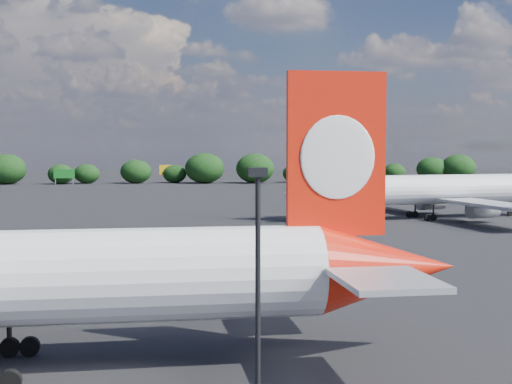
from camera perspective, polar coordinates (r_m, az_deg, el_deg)
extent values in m
plane|color=black|center=(97.63, -13.25, -2.98)|extent=(500.00, 500.00, 0.00)
cone|color=red|center=(38.52, 10.46, -6.00)|extent=(7.64, 4.86, 4.72)
cube|color=red|center=(37.13, 6.44, 3.04)|extent=(5.20, 0.57, 8.49)
ellipsoid|color=white|center=(36.86, 6.55, 2.78)|extent=(3.96, 0.27, 4.34)
ellipsoid|color=white|center=(37.41, 6.32, 2.79)|extent=(3.96, 0.27, 4.34)
cube|color=#A1A3A9|center=(33.02, 10.35, -6.95)|extent=(4.35, 5.74, 0.28)
cube|color=#A1A3A9|center=(42.82, 5.77, -4.47)|extent=(4.35, 5.74, 0.28)
cylinder|color=black|center=(35.20, -19.08, -14.11)|extent=(1.05, 0.44, 1.04)
cylinder|color=black|center=(40.49, -19.14, -10.44)|extent=(0.27, 0.27, 2.36)
cylinder|color=black|center=(40.72, -19.11, -11.66)|extent=(1.05, 0.44, 1.04)
cylinder|color=black|center=(40.55, -17.64, -11.69)|extent=(1.05, 0.44, 1.04)
cylinder|color=white|center=(112.93, 14.12, 0.21)|extent=(34.72, 9.91, 4.53)
cone|color=white|center=(103.76, 4.20, 0.01)|extent=(7.87, 5.62, 4.53)
cube|color=navy|center=(104.56, 5.61, 3.21)|extent=(4.99, 1.23, 8.16)
ellipsoid|color=red|center=(104.31, 5.66, 3.12)|extent=(3.79, 0.78, 4.17)
ellipsoid|color=red|center=(104.82, 5.55, 3.12)|extent=(3.79, 0.78, 4.17)
cube|color=#A1A3A9|center=(99.81, 6.20, 0.06)|extent=(4.89, 6.01, 0.27)
cube|color=#A1A3A9|center=(109.03, 4.15, 0.38)|extent=(4.89, 6.01, 0.27)
cube|color=#A1A3A9|center=(104.16, 18.30, -0.95)|extent=(8.68, 18.83, 0.50)
cube|color=#A1A3A9|center=(124.11, 12.03, -0.13)|extent=(8.68, 18.83, 0.50)
cylinder|color=#A1A3A9|center=(108.99, 17.69, -1.36)|extent=(4.86, 3.13, 2.45)
cube|color=#A1A3A9|center=(108.94, 17.70, -1.03)|extent=(2.01, 0.58, 1.09)
cylinder|color=#A1A3A9|center=(121.17, 13.81, -0.81)|extent=(4.86, 3.13, 2.45)
cube|color=#A1A3A9|center=(121.12, 13.81, -0.51)|extent=(2.01, 0.58, 1.09)
cylinder|color=black|center=(109.91, 14.01, -1.54)|extent=(0.29, 0.29, 2.27)
cylinder|color=black|center=(109.99, 14.00, -1.99)|extent=(1.05, 0.56, 1.00)
cylinder|color=black|center=(109.48, 13.55, -2.01)|extent=(1.05, 0.56, 1.00)
cylinder|color=black|center=(114.59, 12.62, -1.31)|extent=(0.29, 0.29, 2.27)
cylinder|color=black|center=(114.66, 12.61, -1.74)|extent=(1.05, 0.56, 1.00)
cylinder|color=black|center=(114.18, 12.17, -1.76)|extent=(1.05, 0.56, 1.00)
cylinder|color=black|center=(120.70, 19.64, -1.21)|extent=(0.25, 0.25, 2.27)
cylinder|color=black|center=(120.78, 19.63, -1.64)|extent=(0.86, 0.44, 0.82)
cylinder|color=black|center=(21.86, 0.15, -12.34)|extent=(0.16, 0.16, 10.23)
cube|color=black|center=(21.02, 0.15, 1.60)|extent=(0.55, 0.30, 0.28)
cube|color=#14651C|center=(214.44, -15.10, 1.42)|extent=(6.00, 0.30, 2.60)
cylinder|color=gray|center=(214.87, -15.75, 0.83)|extent=(0.20, 0.20, 2.00)
cylinder|color=gray|center=(214.23, -14.43, 0.84)|extent=(0.20, 0.20, 2.00)
cube|color=gold|center=(218.67, -7.08, 1.77)|extent=(5.00, 0.30, 3.00)
cylinder|color=gray|center=(218.78, -7.07, 1.05)|extent=(0.30, 0.30, 2.50)
ellipsoid|color=black|center=(221.57, -19.35, 1.74)|extent=(11.60, 9.82, 8.92)
ellipsoid|color=black|center=(217.86, -15.35, 1.39)|extent=(7.66, 6.48, 5.89)
ellipsoid|color=black|center=(218.99, -13.38, 1.43)|extent=(7.67, 6.49, 5.90)
ellipsoid|color=black|center=(217.12, -9.58, 1.63)|extent=(9.33, 7.89, 7.18)
ellipsoid|color=black|center=(218.99, -6.53, 1.46)|extent=(7.21, 6.10, 5.54)
ellipsoid|color=black|center=(215.29, -4.13, 1.92)|extent=(11.90, 10.07, 9.15)
ellipsoid|color=black|center=(215.37, -0.07, 1.90)|extent=(11.69, 9.89, 8.99)
ellipsoid|color=black|center=(219.20, 3.09, 1.49)|extent=(7.28, 6.16, 5.60)
ellipsoid|color=black|center=(224.96, 4.41, 1.62)|extent=(8.12, 6.87, 6.24)
ellipsoid|color=black|center=(227.95, 7.81, 2.00)|extent=(12.00, 10.16, 9.23)
ellipsoid|color=black|center=(232.19, 11.01, 1.57)|extent=(7.48, 6.33, 5.75)
ellipsoid|color=black|center=(235.35, 13.90, 1.79)|extent=(10.04, 8.50, 7.72)
ellipsoid|color=black|center=(236.57, 15.88, 1.88)|extent=(11.27, 9.53, 8.67)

